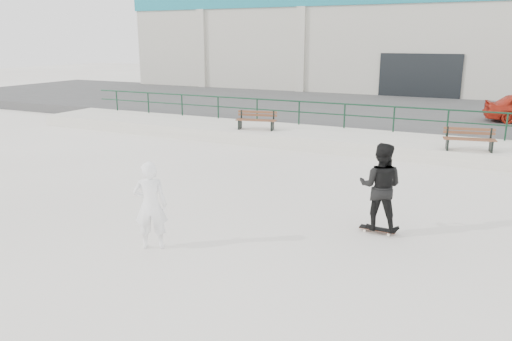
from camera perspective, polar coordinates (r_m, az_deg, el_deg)
The scene contains 10 objects.
ground at distance 11.03m, azimuth -0.90°, elevation -6.89°, with size 120.00×120.00×0.00m, color beige.
ledge at distance 19.59m, azimuth 11.73°, elevation 3.23°, with size 30.00×3.00×0.50m, color silver.
parking_strip at distance 27.80m, azimuth 16.15°, elevation 6.32°, with size 60.00×14.00×0.50m, color #3F3F3F.
railing at distance 20.67m, azimuth 12.78°, elevation 6.57°, with size 28.00×0.06×1.03m.
commercial_building at distance 41.40m, azimuth 20.15°, elevation 14.64°, with size 44.20×16.33×8.00m.
bench_left at distance 20.37m, azimuth 0.05°, elevation 5.76°, with size 1.69×0.80×0.75m.
bench_right at distance 17.91m, azimuth 23.18°, elevation 3.29°, with size 1.68×0.78×0.75m.
skateboard at distance 11.23m, azimuth 13.73°, elevation -6.54°, with size 0.79×0.23×0.09m.
standing_skater at distance 10.92m, azimuth 14.03°, elevation -1.80°, with size 0.92×0.72×1.90m, color black.
seated_skater at distance 10.08m, azimuth -11.96°, elevation -3.94°, with size 0.65×0.43×1.79m, color white.
Camera 1 is at (4.63, -9.15, 4.08)m, focal length 35.00 mm.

